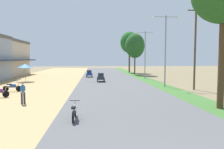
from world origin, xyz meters
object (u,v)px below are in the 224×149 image
object	(u,v)px
median_tree_third	(129,42)
vendor_umbrella	(25,66)
car_hatchback_blue	(89,73)
streetlamp_near	(165,46)
parked_motorbike_third	(12,87)
streetlamp_mid	(145,52)
car_hatchback_charcoal	(101,77)
median_tree_second	(135,46)
pedestrian_on_shoulder	(23,91)
motorbike_ahead_second	(74,110)
utility_pole_near	(195,46)

from	to	relation	value
median_tree_third	vendor_umbrella	bearing A→B (deg)	-134.26
car_hatchback_blue	streetlamp_near	bearing A→B (deg)	-56.68
parked_motorbike_third	streetlamp_mid	size ratio (longest dim) A/B	0.24
streetlamp_mid	car_hatchback_charcoal	bearing A→B (deg)	-152.92
parked_motorbike_third	median_tree_second	world-z (taller)	median_tree_second
streetlamp_mid	pedestrian_on_shoulder	bearing A→B (deg)	-126.62
car_hatchback_blue	motorbike_ahead_second	xyz separation A→B (m)	(-0.21, -26.31, -0.17)
parked_motorbike_third	utility_pole_near	world-z (taller)	utility_pole_near
pedestrian_on_shoulder	motorbike_ahead_second	world-z (taller)	pedestrian_on_shoulder
parked_motorbike_third	car_hatchback_blue	world-z (taller)	car_hatchback_blue
vendor_umbrella	streetlamp_mid	size ratio (longest dim) A/B	0.33
motorbike_ahead_second	streetlamp_mid	bearing A→B (deg)	67.51
streetlamp_near	utility_pole_near	world-z (taller)	utility_pole_near
median_tree_second	streetlamp_mid	bearing A→B (deg)	-91.06
median_tree_second	median_tree_third	bearing A→B (deg)	90.29
car_hatchback_charcoal	car_hatchback_blue	bearing A→B (deg)	102.96
median_tree_third	car_hatchback_blue	size ratio (longest dim) A/B	4.79
streetlamp_near	motorbike_ahead_second	size ratio (longest dim) A/B	4.52
vendor_umbrella	median_tree_second	distance (m)	22.03
pedestrian_on_shoulder	utility_pole_near	size ratio (longest dim) A/B	0.18
vendor_umbrella	motorbike_ahead_second	size ratio (longest dim) A/B	1.40
pedestrian_on_shoulder	car_hatchback_blue	xyz separation A→B (m)	(4.27, 21.90, -0.22)
median_tree_third	utility_pole_near	xyz separation A→B (m)	(2.29, -28.01, -2.54)
car_hatchback_blue	vendor_umbrella	bearing A→B (deg)	-143.93
car_hatchback_charcoal	parked_motorbike_third	bearing A→B (deg)	-137.65
streetlamp_near	streetlamp_mid	world-z (taller)	streetlamp_near
vendor_umbrella	streetlamp_near	xyz separation A→B (m)	(17.95, -7.21, 2.42)
vendor_umbrella	car_hatchback_charcoal	bearing A→B (deg)	-6.47
pedestrian_on_shoulder	car_hatchback_charcoal	bearing A→B (deg)	66.90
parked_motorbike_third	car_hatchback_charcoal	size ratio (longest dim) A/B	0.90
streetlamp_near	car_hatchback_blue	world-z (taller)	streetlamp_near
parked_motorbike_third	motorbike_ahead_second	world-z (taller)	motorbike_ahead_second
vendor_umbrella	utility_pole_near	xyz separation A→B (m)	(20.38, -9.44, 2.29)
pedestrian_on_shoulder	utility_pole_near	distance (m)	17.19
pedestrian_on_shoulder	median_tree_third	size ratio (longest dim) A/B	0.17
median_tree_second	median_tree_third	distance (m)	6.69
parked_motorbike_third	car_hatchback_blue	bearing A→B (deg)	65.59
median_tree_third	motorbike_ahead_second	bearing A→B (deg)	-103.72
pedestrian_on_shoulder	streetlamp_near	distance (m)	16.05
streetlamp_near	car_hatchback_charcoal	xyz separation A→B (m)	(-7.24, 6.00, -3.98)
utility_pole_near	motorbike_ahead_second	bearing A→B (deg)	-138.38
vendor_umbrella	car_hatchback_charcoal	world-z (taller)	vendor_umbrella
car_hatchback_charcoal	motorbike_ahead_second	distance (m)	18.69
pedestrian_on_shoulder	car_hatchback_charcoal	size ratio (longest dim) A/B	0.81
car_hatchback_blue	median_tree_third	bearing A→B (deg)	52.78
vendor_umbrella	motorbike_ahead_second	world-z (taller)	vendor_umbrella
median_tree_third	streetlamp_mid	bearing A→B (deg)	-90.51
car_hatchback_blue	motorbike_ahead_second	size ratio (longest dim) A/B	1.11
vendor_umbrella	median_tree_third	distance (m)	26.37
vendor_umbrella	streetlamp_mid	distance (m)	18.25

